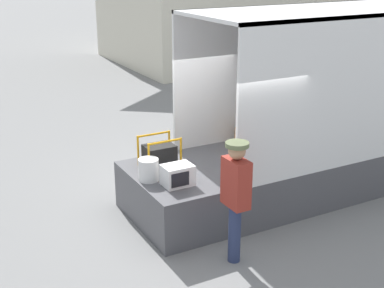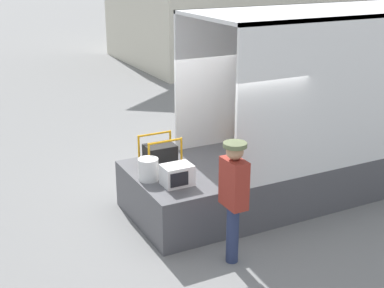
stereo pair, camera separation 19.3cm
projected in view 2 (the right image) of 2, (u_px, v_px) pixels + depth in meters
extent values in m
plane|color=gray|center=(202.00, 213.00, 9.27)|extent=(160.00, 160.00, 0.00)
cube|color=#4C4C51|center=(318.00, 166.00, 10.21)|extent=(5.03, 2.11, 0.83)
cube|color=white|center=(290.00, 70.00, 10.51)|extent=(5.03, 0.06, 2.52)
cube|color=white|center=(366.00, 92.00, 8.79)|extent=(5.03, 0.06, 2.52)
cube|color=white|center=(331.00, 11.00, 9.24)|extent=(5.03, 2.11, 0.06)
cylinder|color=orange|center=(244.00, 137.00, 9.99)|extent=(0.28, 0.28, 0.35)
cube|color=#B2A893|center=(300.00, 127.00, 10.56)|extent=(0.44, 0.32, 0.35)
cube|color=olive|center=(362.00, 127.00, 10.68)|extent=(0.44, 0.32, 0.30)
cube|color=#4C4C51|center=(170.00, 198.00, 8.87)|extent=(1.19, 2.01, 0.83)
cube|color=white|center=(177.00, 175.00, 8.31)|extent=(0.47, 0.35, 0.33)
cube|color=black|center=(179.00, 180.00, 8.14)|extent=(0.30, 0.01, 0.22)
cube|color=black|center=(160.00, 156.00, 9.02)|extent=(0.50, 0.38, 0.38)
cylinder|color=slate|center=(171.00, 153.00, 9.10)|extent=(0.19, 0.21, 0.21)
cylinder|color=orange|center=(149.00, 159.00, 8.69)|extent=(0.04, 0.04, 0.53)
cylinder|color=orange|center=(181.00, 153.00, 8.94)|extent=(0.04, 0.04, 0.53)
cylinder|color=orange|center=(139.00, 150.00, 9.06)|extent=(0.04, 0.04, 0.53)
cylinder|color=orange|center=(170.00, 145.00, 9.31)|extent=(0.04, 0.04, 0.53)
cylinder|color=orange|center=(165.00, 141.00, 8.73)|extent=(0.59, 0.04, 0.04)
cylinder|color=orange|center=(154.00, 134.00, 9.10)|extent=(0.59, 0.04, 0.04)
cylinder|color=silver|center=(148.00, 169.00, 8.49)|extent=(0.33, 0.33, 0.36)
cylinder|color=navy|center=(232.00, 234.00, 7.66)|extent=(0.18, 0.18, 0.89)
cube|color=maroon|center=(234.00, 183.00, 7.39)|extent=(0.24, 0.44, 0.70)
sphere|color=tan|center=(235.00, 151.00, 7.24)|extent=(0.24, 0.24, 0.24)
cylinder|color=#606B47|center=(235.00, 145.00, 7.21)|extent=(0.33, 0.33, 0.06)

